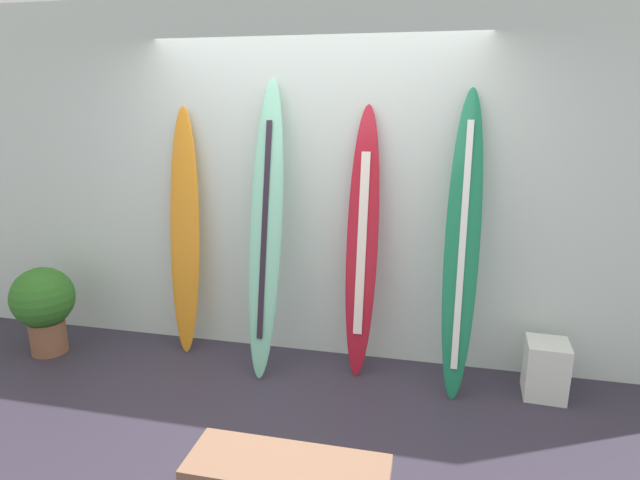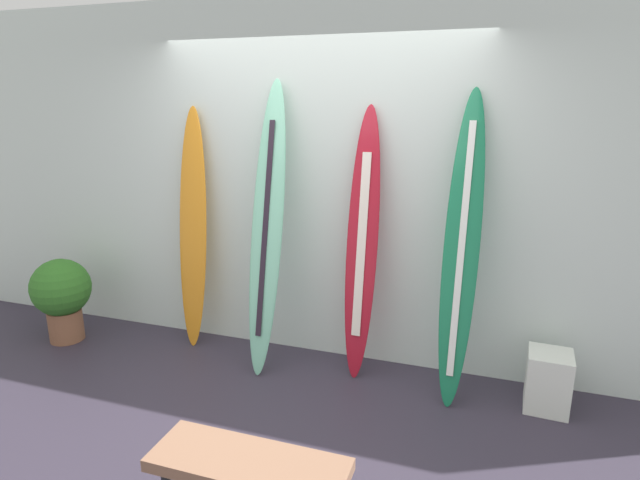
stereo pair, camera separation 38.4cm
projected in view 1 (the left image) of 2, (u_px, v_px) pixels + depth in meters
ground at (270, 440)px, 3.28m from camera, size 8.00×8.00×0.04m
wall_back at (316, 184)px, 4.14m from camera, size 7.20×0.20×2.80m
surfboard_sunset at (185, 234)px, 4.21m from camera, size 0.27×0.27×2.00m
surfboard_seafoam at (266, 231)px, 3.89m from camera, size 0.26×0.56×2.21m
surfboard_crimson at (362, 244)px, 3.87m from camera, size 0.25×0.36×2.02m
surfboard_emerald at (462, 248)px, 3.63m from camera, size 0.26×0.53×2.14m
display_block_left at (546, 369)px, 3.70m from camera, size 0.30×0.30×0.41m
potted_plant at (44, 304)px, 4.28m from camera, size 0.50×0.50×0.73m
bench at (287, 475)px, 2.37m from camera, size 0.92×0.33×0.47m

